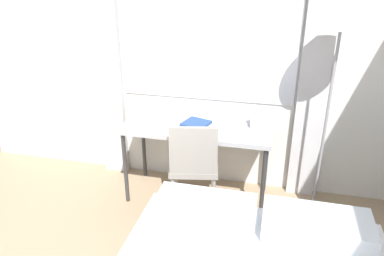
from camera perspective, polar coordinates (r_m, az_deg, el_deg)
name	(u,v)px	position (r m, az deg, el deg)	size (l,w,h in m)	color
wall_back_with_window	(203,43)	(3.37, 1.76, 12.78)	(4.73, 0.13, 2.70)	silver
desk	(198,131)	(3.25, 0.86, -0.53)	(1.28, 0.54, 0.72)	#B2B2B7
desk_chair	(194,162)	(3.11, 0.26, -5.23)	(0.47, 0.47, 0.86)	gray
standing_lamp	(342,23)	(2.92, 21.84, 14.67)	(0.41, 0.41, 1.87)	#4C4C51
telephone	(258,120)	(3.23, 10.00, 1.14)	(0.13, 0.14, 0.12)	silver
book	(196,123)	(3.23, 0.62, 0.72)	(0.26, 0.26, 0.02)	navy
mug	(142,118)	(3.29, -7.65, 1.53)	(0.08, 0.08, 0.09)	white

